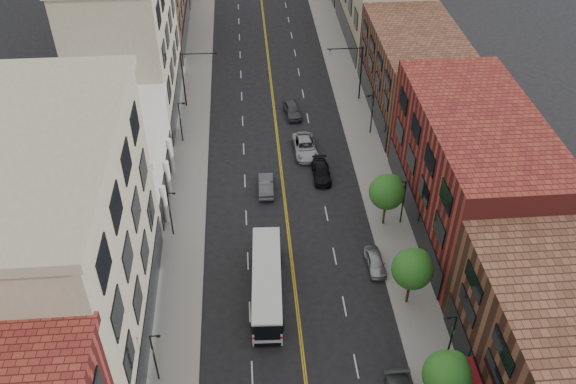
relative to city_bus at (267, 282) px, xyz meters
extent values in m
cube|color=gray|center=(-7.56, 19.25, -1.58)|extent=(4.00, 110.00, 0.15)
cube|color=gray|center=(12.44, 19.25, -1.58)|extent=(4.00, 110.00, 0.15)
cube|color=gray|center=(-14.56, -2.75, 7.34)|extent=(10.00, 22.00, 18.00)
cube|color=silver|center=(-14.56, 15.25, 2.34)|extent=(10.00, 14.00, 8.00)
cube|color=gray|center=(-14.56, 32.25, 7.34)|extent=(10.00, 20.00, 18.00)
cube|color=maroon|center=(19.44, 8.25, 4.34)|extent=(10.00, 22.00, 12.00)
cube|color=#522F20|center=(19.44, 29.25, 3.34)|extent=(10.00, 20.00, 10.00)
sphere|color=#255C1A|center=(11.74, -11.75, 2.39)|extent=(3.40, 3.40, 3.40)
sphere|color=#255C1A|center=(12.24, -11.35, 2.90)|extent=(2.04, 2.04, 2.04)
cylinder|color=black|center=(11.74, -1.75, -0.26)|extent=(0.22, 0.22, 2.50)
sphere|color=#255C1A|center=(11.74, -1.75, 2.39)|extent=(3.40, 3.40, 3.40)
sphere|color=#255C1A|center=(12.24, -1.35, 2.90)|extent=(2.04, 2.04, 2.04)
cylinder|color=black|center=(11.74, 8.25, -0.26)|extent=(0.22, 0.22, 2.50)
sphere|color=#255C1A|center=(11.74, 8.25, 2.39)|extent=(3.40, 3.40, 3.40)
sphere|color=#255C1A|center=(12.24, 8.65, 2.90)|extent=(2.04, 2.04, 2.04)
cylinder|color=black|center=(-8.56, -7.75, 0.99)|extent=(0.14, 0.14, 5.00)
cylinder|color=black|center=(-8.21, -7.75, 3.49)|extent=(0.70, 0.10, 0.10)
cube|color=black|center=(-7.96, -7.75, 3.44)|extent=(0.28, 0.14, 0.14)
cube|color=#19592D|center=(-8.56, -7.75, 1.89)|extent=(0.04, 0.55, 0.35)
cylinder|color=black|center=(-8.56, 8.25, 0.99)|extent=(0.14, 0.14, 5.00)
cylinder|color=black|center=(-8.21, 8.25, 3.49)|extent=(0.70, 0.10, 0.10)
cube|color=black|center=(-7.96, 8.25, 3.44)|extent=(0.28, 0.14, 0.14)
cube|color=#19592D|center=(-8.56, 8.25, 1.89)|extent=(0.04, 0.55, 0.35)
cylinder|color=black|center=(-8.56, 24.25, 0.99)|extent=(0.14, 0.14, 5.00)
cylinder|color=black|center=(-8.21, 24.25, 3.49)|extent=(0.70, 0.10, 0.10)
cube|color=black|center=(-7.96, 24.25, 3.44)|extent=(0.28, 0.14, 0.14)
cube|color=#19592D|center=(-8.56, 24.25, 1.89)|extent=(0.04, 0.55, 0.35)
cylinder|color=black|center=(13.44, -7.75, 0.99)|extent=(0.14, 0.14, 5.00)
cylinder|color=black|center=(13.09, -7.75, 3.49)|extent=(0.70, 0.10, 0.10)
cube|color=black|center=(12.84, -7.75, 3.44)|extent=(0.28, 0.14, 0.14)
cube|color=#19592D|center=(13.44, -7.75, 1.89)|extent=(0.04, 0.55, 0.35)
cylinder|color=black|center=(13.44, 8.25, 0.99)|extent=(0.14, 0.14, 5.00)
cylinder|color=black|center=(13.09, 8.25, 3.49)|extent=(0.70, 0.10, 0.10)
cube|color=black|center=(12.84, 8.25, 3.44)|extent=(0.28, 0.14, 0.14)
cube|color=#19592D|center=(13.44, 8.25, 1.89)|extent=(0.04, 0.55, 0.35)
cylinder|color=black|center=(13.44, 24.25, 0.99)|extent=(0.14, 0.14, 5.00)
cylinder|color=black|center=(13.09, 24.25, 3.49)|extent=(0.70, 0.10, 0.10)
cube|color=black|center=(12.84, 24.25, 3.44)|extent=(0.28, 0.14, 0.14)
cube|color=#19592D|center=(13.44, 24.25, 1.89)|extent=(0.04, 0.55, 0.35)
cylinder|color=black|center=(-8.56, 32.25, 2.09)|extent=(0.18, 0.18, 7.20)
cylinder|color=black|center=(-6.36, 32.25, 5.49)|extent=(4.40, 0.12, 0.12)
imported|color=black|center=(-4.56, 32.25, 5.09)|extent=(0.15, 0.18, 0.90)
cylinder|color=black|center=(13.44, 32.25, 2.09)|extent=(0.18, 0.18, 7.20)
cylinder|color=black|center=(11.24, 32.25, 5.49)|extent=(4.40, 0.12, 0.12)
imported|color=black|center=(9.44, 32.25, 5.09)|extent=(0.15, 0.18, 0.90)
cube|color=silver|center=(0.00, 0.01, -0.14)|extent=(2.88, 11.13, 2.67)
cube|color=black|center=(0.00, 0.01, 0.50)|extent=(2.92, 11.17, 0.97)
cube|color=#B60D20|center=(0.00, 0.01, -0.42)|extent=(2.92, 11.17, 0.20)
cube|color=black|center=(-0.25, -5.52, 0.09)|extent=(2.02, 0.15, 1.47)
cylinder|color=black|center=(-1.38, -3.61, -1.22)|extent=(0.30, 0.89, 0.88)
cylinder|color=black|center=(1.05, -3.72, -1.22)|extent=(0.30, 0.89, 0.88)
cylinder|color=black|center=(-1.05, 3.74, -1.22)|extent=(0.30, 0.89, 0.88)
cylinder|color=black|center=(1.38, 3.63, -1.22)|extent=(0.30, 0.89, 0.88)
imported|color=#A7ABAF|center=(9.84, 2.55, -1.00)|extent=(1.71, 3.93, 1.32)
imported|color=#55565B|center=(0.63, 14.41, -0.95)|extent=(1.64, 4.37, 1.42)
imported|color=black|center=(6.64, 16.26, -1.00)|extent=(1.88, 4.57, 1.32)
imported|color=#A6A8AE|center=(5.36, 21.01, -0.88)|extent=(2.78, 5.67, 1.55)
imported|color=#414246|center=(4.60, 29.14, -0.89)|extent=(2.39, 4.72, 1.54)
camera|label=1|loc=(-0.98, -35.33, 38.08)|focal=38.00mm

